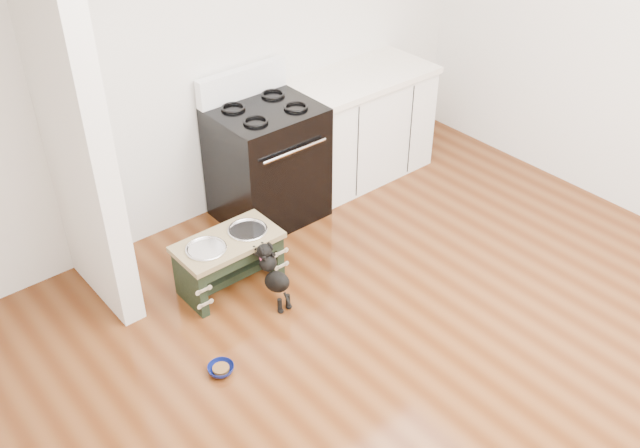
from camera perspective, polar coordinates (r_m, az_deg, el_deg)
The scene contains 8 objects.
ground at distance 4.39m, azimuth 10.57°, elevation -12.56°, with size 5.00×5.00×0.00m, color #4A220D.
room_shell at distance 3.40m, azimuth 13.45°, elevation 6.29°, with size 5.00×5.00×5.00m.
partition_wall at distance 4.44m, azimuth -19.42°, elevation 8.33°, with size 0.15×0.80×2.70m, color silver.
oven_range at distance 5.47m, azimuth -4.27°, elevation 5.02°, with size 0.76×0.69×1.14m.
cabinet_run at distance 6.04m, azimuth 3.21°, elevation 7.86°, with size 1.24×0.64×0.91m.
dog_feeder at distance 4.85m, azimuth -7.29°, elevation -2.36°, with size 0.71×0.38×0.41m.
puppy at distance 4.71m, azimuth -3.75°, elevation -4.02°, with size 0.12×0.37×0.43m.
floor_bowl at distance 4.41m, azimuth -7.93°, elevation -11.43°, with size 0.18×0.18×0.05m.
Camera 1 is at (-2.47, -1.73, 3.20)m, focal length 40.00 mm.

